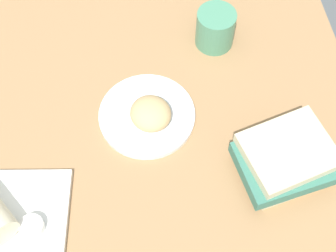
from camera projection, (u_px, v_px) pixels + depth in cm
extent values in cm
cube|color=#9E754C|center=(125.00, 124.00, 113.14)|extent=(110.00, 90.00, 4.00)
cylinder|color=white|center=(147.00, 117.00, 111.01)|extent=(21.85, 21.85, 1.40)
ellipsoid|color=tan|center=(151.00, 113.00, 107.48)|extent=(12.45, 12.60, 5.33)
cube|color=white|center=(11.00, 223.00, 98.54)|extent=(25.68, 25.68, 1.60)
cylinder|color=silver|center=(32.00, 227.00, 96.21)|extent=(4.85, 4.85, 2.19)
cylinder|color=#BB5628|center=(31.00, 226.00, 95.52)|extent=(3.97, 3.97, 0.40)
cube|color=beige|center=(291.00, 165.00, 104.49)|extent=(22.11, 17.57, 2.47)
cube|color=#387260|center=(284.00, 163.00, 101.44)|extent=(21.07, 17.68, 3.39)
cube|color=beige|center=(288.00, 151.00, 99.44)|extent=(20.75, 18.64, 2.67)
cylinder|color=#4C8C6B|center=(215.00, 29.00, 118.44)|extent=(9.39, 9.39, 9.69)
cylinder|color=#936444|center=(217.00, 16.00, 114.75)|extent=(7.70, 7.70, 0.40)
torus|color=#4C8C6B|center=(217.00, 9.00, 121.54)|extent=(2.79, 7.10, 7.01)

